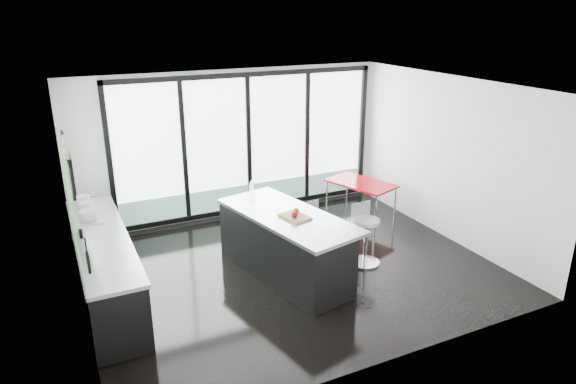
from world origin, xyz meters
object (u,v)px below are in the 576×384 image
bar_stool_near (366,242)px  bar_stool_far (314,231)px  island (284,245)px  red_table (360,199)px

bar_stool_near → bar_stool_far: (-0.47, 0.82, -0.07)m
bar_stool_near → island: bearing=164.4°
bar_stool_near → bar_stool_far: bar_stool_near is taller
bar_stool_near → red_table: (1.03, 1.72, -0.04)m
island → red_table: bearing=32.6°
island → bar_stool_near: island is taller
island → red_table: island is taller
bar_stool_near → bar_stool_far: size_ratio=1.22×
bar_stool_far → red_table: bearing=27.8°
island → red_table: (2.34, 1.50, -0.15)m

